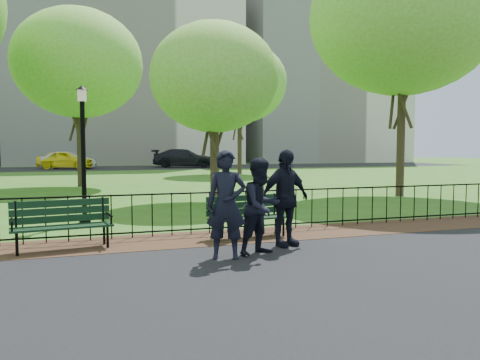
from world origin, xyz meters
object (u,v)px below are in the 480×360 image
object	(u,v)px
tree_far_c	(78,64)
sedan_dark	(185,158)
lamppost	(83,148)
tree_far_e	(240,83)
park_bench_left_a	(62,219)
park_bench_main	(239,211)
person_right	(285,198)
person_mid	(261,206)
taxi	(66,160)
tree_mid_e	(404,15)
person_left	(226,205)
tree_near_e	(214,78)
sedan_silver	(69,160)

from	to	relation	value
tree_far_c	sedan_dark	world-z (taller)	tree_far_c
lamppost	tree_far_e	bearing A→B (deg)	61.23
tree_far_c	park_bench_left_a	bearing A→B (deg)	-90.97
park_bench_main	person_right	distance (m)	1.15
park_bench_left_a	lamppost	xyz separation A→B (m)	(0.38, 3.08, 1.25)
person_right	sedan_dark	bearing A→B (deg)	67.11
person_mid	taxi	distance (m)	34.72
tree_mid_e	person_mid	world-z (taller)	tree_mid_e
park_bench_left_a	tree_mid_e	world-z (taller)	tree_mid_e
tree_far_e	taxi	xyz separation A→B (m)	(-11.55, 11.46, -5.40)
tree_mid_e	person_right	size ratio (longest dim) A/B	5.42
park_bench_left_a	person_left	size ratio (longest dim) A/B	0.99
tree_near_e	person_mid	xyz separation A→B (m)	(-1.32, -7.78, -3.29)
person_mid	tree_far_e	bearing A→B (deg)	50.33
person_right	sedan_dark	xyz separation A→B (m)	(5.25, 34.28, -0.05)
person_left	tree_mid_e	bearing A→B (deg)	58.36
tree_mid_e	sedan_dark	distance (m)	28.08
tree_far_e	tree_far_c	bearing A→B (deg)	-144.39
sedan_dark	person_left	bearing A→B (deg)	-172.61
tree_far_e	tree_mid_e	bearing A→B (deg)	-85.63
park_bench_left_a	lamppost	bearing A→B (deg)	74.99
tree_far_e	tree_near_e	bearing A→B (deg)	-111.37
tree_far_c	tree_far_e	size ratio (longest dim) A/B	0.92
sedan_dark	park_bench_left_a	bearing A→B (deg)	-177.30
tree_far_c	tree_far_e	xyz separation A→B (m)	(10.26, 7.35, 0.53)
park_bench_main	lamppost	size ratio (longest dim) A/B	0.51
tree_far_c	sedan_silver	bearing A→B (deg)	93.17
tree_far_c	taxi	world-z (taller)	tree_far_c
person_right	taxi	world-z (taller)	person_right
park_bench_left_a	tree_far_c	bearing A→B (deg)	81.09
park_bench_main	tree_far_c	xyz separation A→B (m)	(-3.06, 14.21, 5.10)
park_bench_main	tree_mid_e	bearing A→B (deg)	29.59
tree_near_e	person_left	bearing A→B (deg)	-104.03
sedan_dark	tree_mid_e	bearing A→B (deg)	-156.63
tree_far_e	person_left	size ratio (longest dim) A/B	5.03
tree_far_c	person_left	size ratio (longest dim) A/B	4.60
park_bench_left_a	tree_far_c	world-z (taller)	tree_far_c
tree_near_e	sedan_dark	bearing A→B (deg)	80.37
person_left	sedan_dark	world-z (taller)	person_left
tree_near_e	tree_far_e	size ratio (longest dim) A/B	0.67
person_mid	person_right	world-z (taller)	person_right
taxi	sedan_dark	xyz separation A→B (m)	(10.18, 0.32, 0.05)
taxi	sedan_dark	distance (m)	10.19
person_mid	taxi	world-z (taller)	person_mid
park_bench_main	sedan_dark	world-z (taller)	sedan_dark
person_left	sedan_silver	size ratio (longest dim) A/B	0.40
tree_near_e	tree_mid_e	size ratio (longest dim) A/B	0.62
person_left	person_right	xyz separation A→B (m)	(1.30, 0.59, 0.00)
tree_far_e	sedan_silver	xyz separation A→B (m)	(-11.32, 11.77, -5.46)
park_bench_left_a	tree_far_e	distance (m)	24.59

